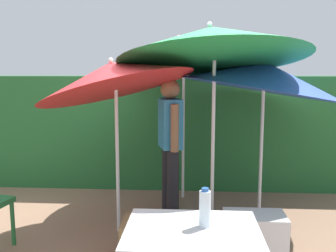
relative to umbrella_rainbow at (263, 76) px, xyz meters
name	(u,v)px	position (x,y,z in m)	size (l,w,h in m)	color
ground_plane	(166,234)	(-1.04, -0.51, -1.64)	(24.00, 24.00, 0.00)	#937056
hedge_row	(174,131)	(-1.04, 1.26, -0.82)	(8.00, 0.70, 1.62)	#23602D
umbrella_rainbow	(263,76)	(0.00, 0.00, 0.00)	(1.84, 1.81, 1.97)	silver
umbrella_orange	(212,44)	(-0.59, -0.47, 0.32)	(1.91, 1.91, 2.32)	silver
umbrella_yellow	(181,50)	(-0.92, 0.61, 0.33)	(1.64, 1.58, 2.39)	silver
umbrella_navy	(113,76)	(-1.57, -0.50, 0.01)	(1.65, 1.61, 2.07)	silver
person_vendor	(170,138)	(-1.03, 0.00, -0.70)	(0.31, 0.55, 1.88)	black
cooler_box	(254,239)	(-0.23, -1.05, -1.41)	(0.53, 0.32, 0.45)	silver
crate_cardboard	(146,240)	(-1.18, -1.05, -1.45)	(0.43, 0.37, 0.37)	#9E7A4C
folding_table	(192,244)	(-0.78, -2.09, -0.97)	(0.80, 0.60, 0.77)	#4C4C51
bottle_water	(205,208)	(-0.70, -2.05, -0.76)	(0.07, 0.07, 0.24)	silver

